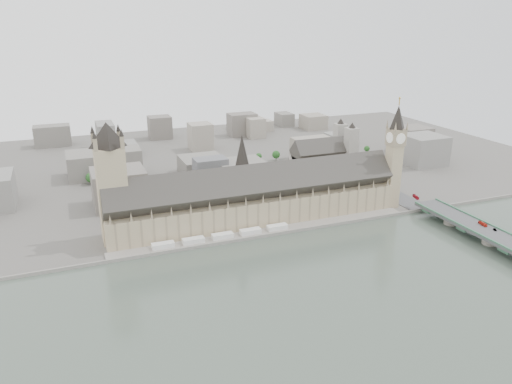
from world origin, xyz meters
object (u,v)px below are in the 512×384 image
object	(u,v)px
victoria_tower	(111,177)
car_silver	(495,230)
elizabeth_tower	(395,149)
red_bus_south	(483,224)
palace_of_westminster	(255,199)
westminster_abbey	(324,162)
red_bus_north	(416,197)
westminster_bridge	(483,235)

from	to	relation	value
victoria_tower	car_silver	xyz separation A→B (m)	(290.65, -118.50, -44.26)
elizabeth_tower	red_bus_south	size ratio (longest dim) A/B	11.46
palace_of_westminster	westminster_abbey	bearing A→B (deg)	34.17
red_bus_north	red_bus_south	distance (m)	75.90
palace_of_westminster	elizabeth_tower	bearing A→B (deg)	-4.85
red_bus_north	palace_of_westminster	bearing A→B (deg)	-173.92
palace_of_westminster	car_silver	xyz separation A→B (m)	(168.65, -112.20, -11.76)
westminster_abbey	palace_of_westminster	bearing A→B (deg)	-145.83
red_bus_north	elizabeth_tower	bearing A→B (deg)	161.81
palace_of_westminster	westminster_bridge	distance (m)	195.05
palace_of_westminster	car_silver	bearing A→B (deg)	-33.64
elizabeth_tower	red_bus_south	xyz separation A→B (m)	(29.54, -88.29, -46.53)
elizabeth_tower	palace_of_westminster	bearing A→B (deg)	175.15
westminster_bridge	red_bus_south	world-z (taller)	red_bus_south
westminster_abbey	car_silver	bearing A→B (deg)	-72.89
victoria_tower	red_bus_south	xyz separation A→B (m)	(289.54, -106.29, -43.65)
westminster_abbey	car_silver	xyz separation A→B (m)	(57.72, -187.50, -14.13)
westminster_abbey	red_bus_north	world-z (taller)	westminster_abbey
westminster_bridge	red_bus_south	bearing A→B (deg)	52.46
red_bus_south	car_silver	bearing A→B (deg)	-77.01
red_bus_south	westminster_abbey	bearing A→B (deg)	115.71
victoria_tower	westminster_bridge	bearing A→B (deg)	-21.78
westminster_bridge	westminster_abbey	xyz separation A→B (m)	(-51.08, 182.50, 19.96)
elizabeth_tower	westminster_bridge	world-z (taller)	elizabeth_tower
car_silver	red_bus_north	bearing A→B (deg)	118.83
red_bus_south	car_silver	distance (m)	12.28
westminster_bridge	westminster_abbey	size ratio (longest dim) A/B	4.78
red_bus_south	car_silver	xyz separation A→B (m)	(1.11, -12.21, -0.61)
victoria_tower	red_bus_north	xyz separation A→B (m)	(279.91, -31.01, -43.49)
westminster_bridge	elizabeth_tower	bearing A→B (deg)	104.11
palace_of_westminster	car_silver	world-z (taller)	palace_of_westminster
red_bus_north	car_silver	xyz separation A→B (m)	(10.74, -87.49, -0.76)
car_silver	westminster_bridge	bearing A→B (deg)	164.87
red_bus_south	westminster_bridge	bearing A→B (deg)	-119.73
victoria_tower	red_bus_north	bearing A→B (deg)	-6.32
westminster_abbey	westminster_bridge	bearing A→B (deg)	-74.36
westminster_abbey	car_silver	size ratio (longest dim) A/B	16.07
victoria_tower	westminster_abbey	distance (m)	244.79
elizabeth_tower	car_silver	xyz separation A→B (m)	(30.65, -100.50, -47.14)
palace_of_westminster	red_bus_south	size ratio (longest dim) A/B	28.25
car_silver	westminster_abbey	bearing A→B (deg)	128.95
westminster_abbey	red_bus_north	size ratio (longest dim) A/B	6.49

